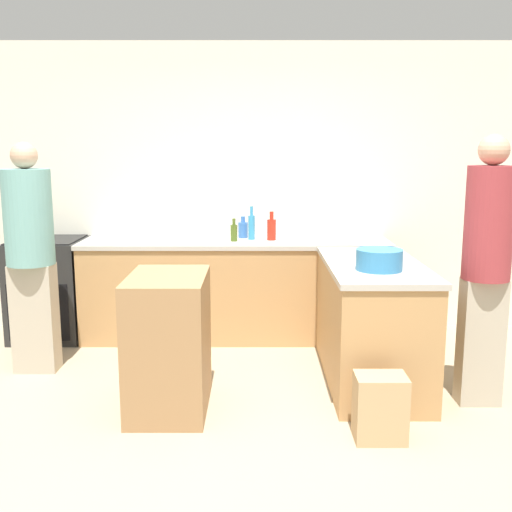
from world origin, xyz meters
name	(u,v)px	position (x,y,z in m)	size (l,w,h in m)	color
ground_plane	(224,439)	(0.00, 0.00, 0.00)	(14.00, 14.00, 0.00)	tan
wall_back	(235,189)	(0.00, 2.36, 1.35)	(8.00, 0.06, 2.70)	silver
counter_back	(234,289)	(0.00, 2.01, 0.46)	(2.79, 0.67, 0.91)	tan
counter_peninsula	(370,321)	(1.05, 0.96, 0.46)	(0.69, 1.48, 0.91)	tan
range_oven	(48,289)	(-1.72, 2.00, 0.46)	(0.64, 0.65, 0.92)	black
island_table	(167,343)	(-0.40, 0.45, 0.46)	(0.51, 0.74, 0.92)	#997047
mixing_bowl	(378,260)	(1.03, 0.67, 0.98)	(0.32, 0.32, 0.15)	teal
hot_sauce_bottle	(270,229)	(0.33, 2.03, 1.01)	(0.08, 0.08, 0.26)	red
dish_soap_bottle	(250,226)	(0.15, 2.06, 1.03)	(0.06, 0.06, 0.30)	#338CBF
olive_oil_bottle	(233,232)	(-0.01, 1.96, 0.99)	(0.06, 0.06, 0.20)	#475B1E
water_bottle_blue	(242,229)	(0.06, 2.18, 0.99)	(0.09, 0.09, 0.20)	#386BB7
person_by_range	(29,250)	(-1.54, 1.15, 0.97)	(0.36, 0.36, 1.78)	#ADA38E
person_at_peninsula	(485,260)	(1.72, 0.53, 1.00)	(0.31, 0.31, 1.83)	#ADA38E
paper_bag	(379,408)	(0.93, 0.00, 0.20)	(0.31, 0.22, 0.41)	tan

